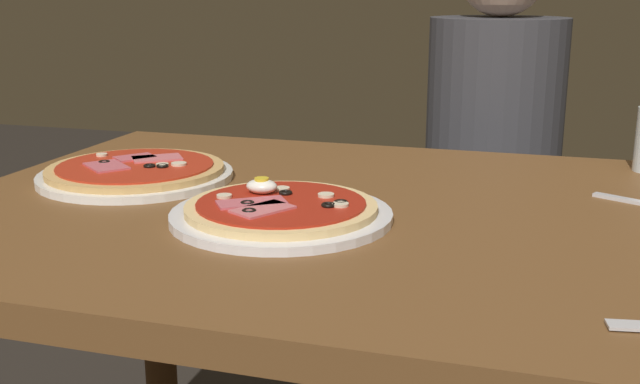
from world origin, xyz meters
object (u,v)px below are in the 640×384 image
at_px(fork, 638,202).
at_px(diner_person, 490,193).
at_px(pizza_foreground, 281,211).
at_px(pizza_across_left, 136,172).
at_px(dining_table, 369,280).

relative_size(fork, diner_person, 0.12).
xyz_separation_m(fork, diner_person, (-0.26, 0.70, -0.19)).
relative_size(pizza_foreground, diner_person, 0.25).
height_order(fork, diner_person, diner_person).
bearing_deg(fork, pizza_across_left, -174.16).
bearing_deg(pizza_across_left, dining_table, -7.29).
bearing_deg(pizza_across_left, diner_person, 57.01).
bearing_deg(dining_table, diner_person, 82.73).
bearing_deg(pizza_across_left, pizza_foreground, -25.63).
xyz_separation_m(pizza_foreground, diner_person, (0.21, 0.93, -0.20)).
relative_size(dining_table, diner_person, 1.05).
xyz_separation_m(dining_table, diner_person, (0.11, 0.83, -0.07)).
height_order(dining_table, pizza_across_left, pizza_across_left).
relative_size(pizza_across_left, fork, 2.12).
bearing_deg(fork, dining_table, -160.44).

